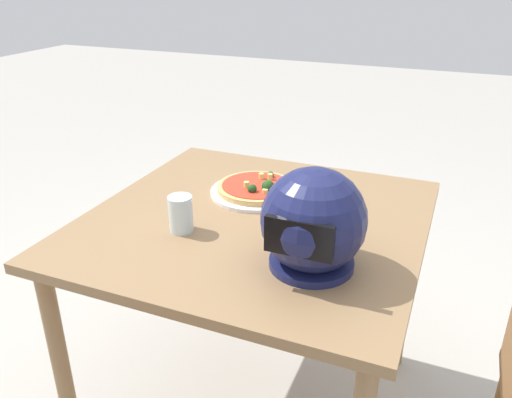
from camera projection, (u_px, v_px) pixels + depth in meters
name	position (u px, v px, depth m)	size (l,w,h in m)	color
dining_table	(255.00, 244.00, 1.60)	(0.99, 0.99, 0.78)	olive
pizza_plate	(257.00, 192.00, 1.72)	(0.31, 0.31, 0.01)	white
pizza	(257.00, 187.00, 1.71)	(0.26, 0.26, 0.05)	tan
motorcycle_helmet	(313.00, 222.00, 1.26)	(0.26, 0.26, 0.26)	#191E4C
drinking_glass	(181.00, 214.00, 1.46)	(0.07, 0.07, 0.11)	silver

